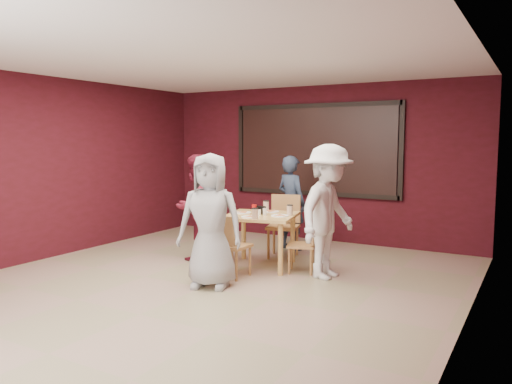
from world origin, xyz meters
The scene contains 11 objects.
floor centered at (0.00, 0.00, 0.00)m, with size 7.00×7.00×0.00m, color tan.
window_blinds centered at (0.00, 3.45, 1.65)m, with size 3.00×0.02×1.50m, color black.
dining_table centered at (0.13, 1.26, 0.67)m, with size 1.16×1.16×0.91m.
chair_front centered at (0.06, 0.54, 0.48)m, with size 0.42×0.42×0.84m.
chair_back centered at (0.12, 2.02, 0.55)m, with size 0.57×0.57×0.96m.
chair_left centered at (-0.64, 1.21, 0.46)m, with size 0.51×0.51×0.81m.
chair_right centered at (0.82, 1.29, 0.43)m, with size 0.47×0.47×0.77m.
diner_front centered at (0.07, 0.09, 0.84)m, with size 0.82×0.53×1.67m, color #A0A0A0.
diner_back centered at (0.00, 2.53, 0.78)m, with size 0.57×0.38×1.57m, color #2D3A50.
diner_left centered at (-0.97, 1.19, 0.80)m, with size 0.78×0.61×1.61m, color maroon.
diner_right centered at (1.18, 1.20, 0.89)m, with size 1.15×0.66×1.78m, color white.
Camera 1 is at (3.60, -4.91, 1.83)m, focal length 35.00 mm.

